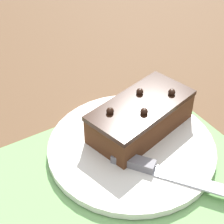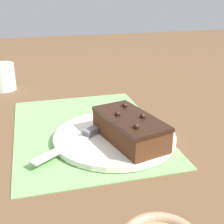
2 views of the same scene
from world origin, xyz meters
name	(u,v)px [view 1 (image 1 of 2)]	position (x,y,z in m)	size (l,w,h in m)	color
ground_plane	(109,190)	(0.00, 0.00, 0.00)	(3.00, 3.00, 0.00)	brown
placemat_woven	(109,189)	(0.00, 0.00, 0.00)	(0.46, 0.34, 0.00)	#7AB266
cake_plate	(131,147)	(-0.07, -0.05, 0.01)	(0.27, 0.27, 0.01)	white
chocolate_cake	(141,116)	(-0.11, -0.07, 0.04)	(0.20, 0.13, 0.07)	#512D19
serving_knife	(156,169)	(-0.07, 0.02, 0.02)	(0.14, 0.18, 0.01)	slate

